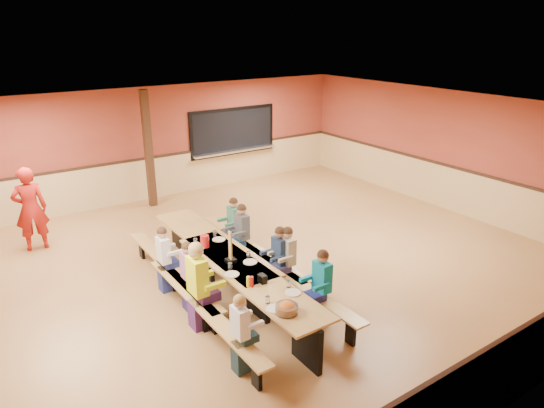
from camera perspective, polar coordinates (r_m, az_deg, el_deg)
ground at (r=9.60m, az=-3.02°, el=-7.45°), size 12.00×12.00×0.00m
room_envelope at (r=9.30m, az=-3.09°, el=-3.68°), size 12.04×10.04×3.02m
kitchen_pass_through at (r=14.41m, az=-4.59°, el=8.28°), size 2.78×0.28×1.38m
structural_post at (r=12.77m, az=-14.33°, el=6.21°), size 0.18×0.18×3.00m
cafeteria_table_main at (r=7.93m, az=-2.85°, el=-9.51°), size 1.91×3.70×0.74m
cafeteria_table_second at (r=9.08m, az=-7.00°, el=-5.60°), size 1.91×3.70×0.74m
seated_child_white_left at (r=6.71m, az=-3.75°, el=-15.07°), size 0.35×0.29×1.17m
seated_adult_yellow at (r=7.59m, az=-8.71°, el=-9.59°), size 0.47×0.39×1.42m
seated_child_grey_left at (r=8.75m, az=-12.58°, el=-6.44°), size 0.37×0.30×1.20m
seated_child_teal_right at (r=7.70m, az=5.85°, el=-9.74°), size 0.39×0.32×1.25m
seated_child_navy_right at (r=8.50m, az=0.91°, el=-6.66°), size 0.38×0.31×1.23m
seated_child_char_right at (r=9.45m, az=-3.52°, el=-3.71°), size 0.39×0.32×1.25m
seated_child_purple_sec at (r=8.13m, az=-9.77°, el=-8.42°), size 0.36×0.30×1.20m
seated_child_green_sec at (r=9.90m, az=-4.47°, el=-2.71°), size 0.37×0.31×1.22m
seated_child_tan_sec at (r=8.49m, az=1.83°, el=-6.69°), size 0.38×0.31×1.23m
standing_woman at (r=11.19m, az=-26.55°, el=-0.52°), size 0.69×0.48×1.80m
punch_pitcher at (r=8.74m, az=-7.92°, el=-4.36°), size 0.16×0.16×0.22m
chip_bowl at (r=6.80m, az=1.74°, el=-12.14°), size 0.32×0.32×0.15m
napkin_dispenser at (r=7.53m, az=-1.14°, el=-8.78°), size 0.10×0.14×0.13m
condiment_mustard at (r=7.42m, az=-2.81°, el=-9.12°), size 0.06×0.06×0.17m
condiment_ketchup at (r=7.41m, az=-2.40°, el=-9.12°), size 0.06×0.06×0.17m
table_paddle at (r=8.13m, az=-4.90°, el=-5.98°), size 0.16×0.16×0.56m
place_settings at (r=7.80m, az=-2.89°, el=-7.79°), size 0.65×3.30×0.11m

